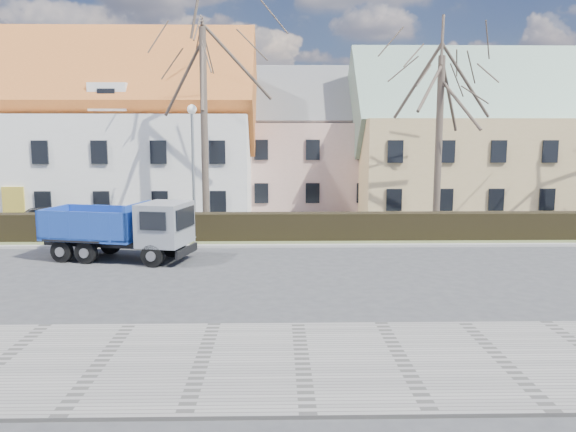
{
  "coord_description": "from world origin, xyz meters",
  "views": [
    {
      "loc": [
        1.67,
        -20.37,
        5.03
      ],
      "look_at": [
        2.15,
        3.41,
        1.6
      ],
      "focal_mm": 35.0,
      "sensor_mm": 36.0,
      "label": 1
    }
  ],
  "objects_px": {
    "streetlight": "(193,171)",
    "dump_truck": "(114,229)",
    "parked_car_a": "(49,217)",
    "cart_frame": "(186,242)"
  },
  "relations": [
    {
      "from": "streetlight",
      "to": "cart_frame",
      "type": "xyz_separation_m",
      "value": [
        0.02,
        -2.74,
        -2.98
      ]
    },
    {
      "from": "streetlight",
      "to": "parked_car_a",
      "type": "bearing_deg",
      "value": 161.63
    },
    {
      "from": "dump_truck",
      "to": "cart_frame",
      "type": "bearing_deg",
      "value": 51.06
    },
    {
      "from": "dump_truck",
      "to": "cart_frame",
      "type": "relative_size",
      "value": 9.21
    },
    {
      "from": "cart_frame",
      "to": "streetlight",
      "type": "bearing_deg",
      "value": 90.49
    },
    {
      "from": "dump_truck",
      "to": "parked_car_a",
      "type": "bearing_deg",
      "value": 140.03
    },
    {
      "from": "parked_car_a",
      "to": "streetlight",
      "type": "bearing_deg",
      "value": -122.32
    },
    {
      "from": "streetlight",
      "to": "dump_truck",
      "type": "bearing_deg",
      "value": -118.5
    },
    {
      "from": "dump_truck",
      "to": "streetlight",
      "type": "relative_size",
      "value": 0.94
    },
    {
      "from": "streetlight",
      "to": "cart_frame",
      "type": "distance_m",
      "value": 4.05
    }
  ]
}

